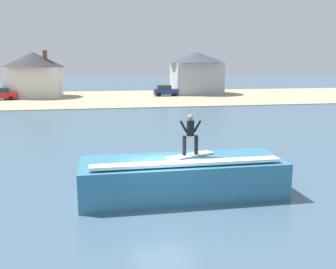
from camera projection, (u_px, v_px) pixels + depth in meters
ground_plane at (164, 204)px, 14.81m from camera, size 260.00×260.00×0.00m
wave_crest at (182, 176)px, 15.71m from camera, size 8.59×3.02×1.74m
surfboard at (190, 155)px, 15.46m from camera, size 2.27×1.34×0.06m
surfer at (190, 132)px, 15.28m from camera, size 0.94×0.32×1.72m
shoreline_bank at (118, 98)px, 57.69m from camera, size 120.00×26.69×0.09m
car_near_shore at (1, 94)px, 54.05m from camera, size 4.30×2.19×1.86m
car_far_shore at (165, 91)px, 60.22m from camera, size 4.02×2.13×1.86m
house_with_chimney at (34, 72)px, 57.88m from camera, size 9.77×9.77×7.36m
house_gabled_white at (196, 71)px, 63.48m from camera, size 9.95×9.95×7.29m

